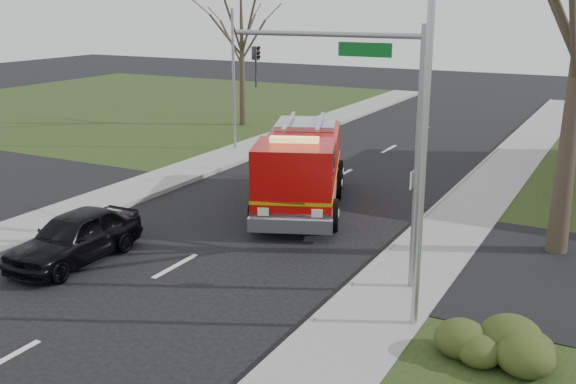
% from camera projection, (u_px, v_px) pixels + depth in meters
% --- Properties ---
extents(ground, '(120.00, 120.00, 0.00)m').
position_uv_depth(ground, '(175.00, 266.00, 19.24)').
color(ground, black).
rests_on(ground, ground).
extents(sidewalk_right, '(2.40, 80.00, 0.15)m').
position_uv_depth(sidewalk_right, '(380.00, 308.00, 16.43)').
color(sidewalk_right, gray).
rests_on(sidewalk_right, ground).
extents(sidewalk_left, '(2.40, 80.00, 0.15)m').
position_uv_depth(sidewalk_left, '(22.00, 231.00, 22.01)').
color(sidewalk_left, gray).
rests_on(sidewalk_left, ground).
extents(hedge_corner, '(2.80, 2.00, 0.90)m').
position_uv_depth(hedge_corner, '(490.00, 332.00, 14.18)').
color(hedge_corner, '#2D3B15').
rests_on(hedge_corner, lawn_right).
extents(bare_tree_left, '(4.50, 4.50, 9.00)m').
position_uv_depth(bare_tree_left, '(242.00, 33.00, 39.24)').
color(bare_tree_left, '#3B2E22').
rests_on(bare_tree_left, ground).
extents(traffic_signal_mast, '(5.29, 0.18, 6.80)m').
position_uv_depth(traffic_signal_mast, '(371.00, 108.00, 16.89)').
color(traffic_signal_mast, gray).
rests_on(traffic_signal_mast, ground).
extents(streetlight_pole, '(1.48, 0.16, 8.40)m').
position_uv_depth(streetlight_pole, '(421.00, 135.00, 14.36)').
color(streetlight_pole, '#B7BABF').
rests_on(streetlight_pole, ground).
extents(utility_pole_far, '(0.14, 0.14, 7.00)m').
position_uv_depth(utility_pole_far, '(234.00, 81.00, 33.26)').
color(utility_pole_far, gray).
rests_on(utility_pole_far, ground).
extents(fire_engine, '(5.31, 8.14, 3.11)m').
position_uv_depth(fire_engine, '(301.00, 170.00, 24.39)').
color(fire_engine, '#BA0A08').
rests_on(fire_engine, ground).
extents(parked_car_maroon, '(1.82, 4.42, 1.50)m').
position_uv_depth(parked_car_maroon, '(75.00, 237.00, 19.45)').
color(parked_car_maroon, black).
rests_on(parked_car_maroon, ground).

